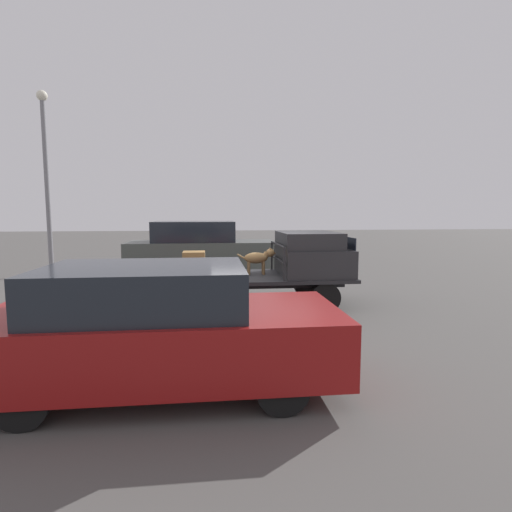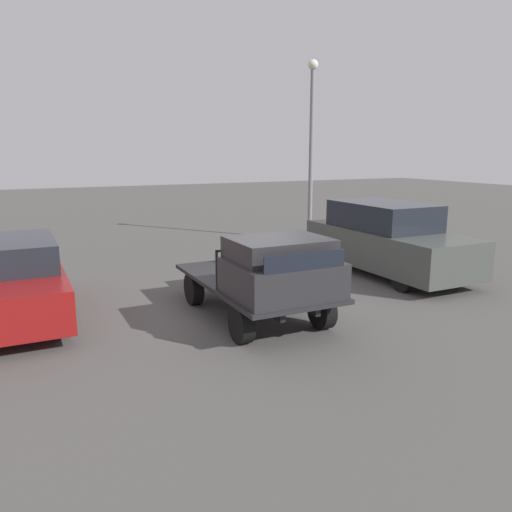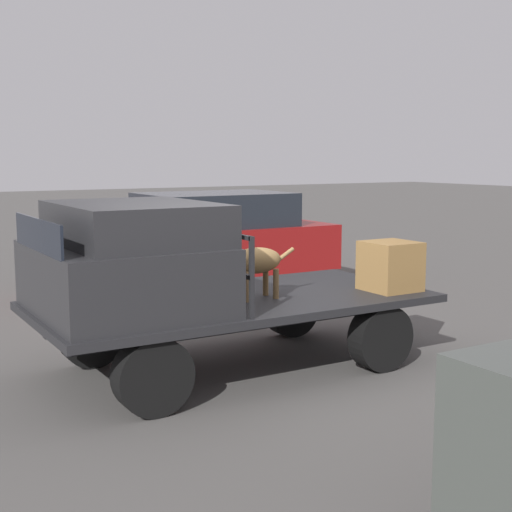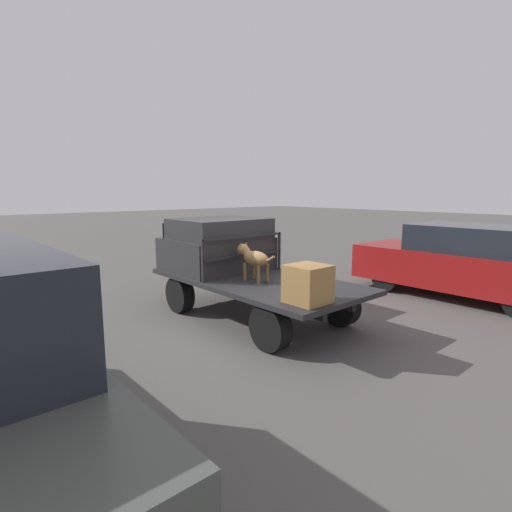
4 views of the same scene
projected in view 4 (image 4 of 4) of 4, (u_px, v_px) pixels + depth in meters
name	position (u px, v px, depth m)	size (l,w,h in m)	color
ground_plane	(256.00, 318.00, 7.31)	(80.00, 80.00, 0.00)	#514F4C
flatbed_truck	(256.00, 288.00, 7.22)	(4.07, 1.98, 0.75)	black
truck_cab	(218.00, 245.00, 7.97)	(1.59, 1.86, 1.02)	#28282B
truck_headboard	(244.00, 249.00, 7.35)	(0.04, 1.86, 0.75)	#232326
dog	(253.00, 258.00, 6.96)	(0.96, 0.27, 0.66)	brown
cargo_crate	(308.00, 284.00, 5.58)	(0.53, 0.53, 0.53)	olive
parked_sedan	(466.00, 261.00, 8.63)	(4.42, 1.88, 1.59)	black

